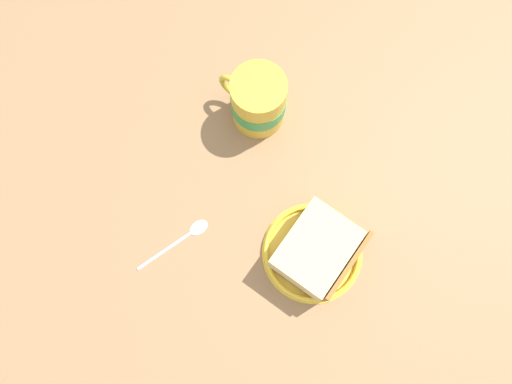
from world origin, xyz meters
TOP-DOWN VIEW (x-y plane):
  - ground_plane at (0.00, 0.00)cm, footprint 150.54×150.54cm
  - small_plate at (-3.90, 2.29)cm, footprint 14.50×14.50cm
  - cake_slice at (-4.15, 2.18)cm, footprint 12.52×13.40cm
  - tea_mug at (18.54, -1.90)cm, footprint 10.24×8.12cm
  - teaspoon at (7.53, 16.55)cm, footprint 2.22×12.07cm

SIDE VIEW (x-z plane):
  - ground_plane at x=0.00cm, z-range -2.95..0.00cm
  - teaspoon at x=7.53cm, z-range -0.05..0.75cm
  - small_plate at x=-3.90cm, z-range -0.01..1.35cm
  - cake_slice at x=-4.15cm, z-range 0.69..7.44cm
  - tea_mug at x=18.54cm, z-range 0.01..10.13cm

